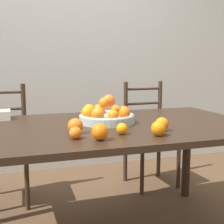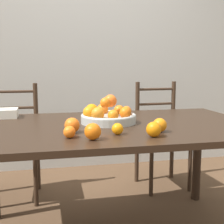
% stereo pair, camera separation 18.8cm
% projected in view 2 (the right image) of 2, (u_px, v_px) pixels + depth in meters
% --- Properties ---
extents(wall_back, '(8.00, 0.06, 2.60)m').
position_uv_depth(wall_back, '(83.00, 51.00, 3.41)').
color(wall_back, beige).
rests_on(wall_back, ground_plane).
extents(dining_table, '(1.79, 1.10, 0.78)m').
position_uv_depth(dining_table, '(115.00, 137.00, 1.97)').
color(dining_table, black).
rests_on(dining_table, ground_plane).
extents(fruit_bowl, '(0.35, 0.35, 0.18)m').
position_uv_depth(fruit_bowl, '(108.00, 115.00, 1.99)').
color(fruit_bowl, '#B2B7B2').
rests_on(fruit_bowl, dining_table).
extents(orange_loose_0, '(0.08, 0.08, 0.08)m').
position_uv_depth(orange_loose_0, '(72.00, 125.00, 1.70)').
color(orange_loose_0, orange).
rests_on(orange_loose_0, dining_table).
extents(orange_loose_1, '(0.08, 0.08, 0.08)m').
position_uv_depth(orange_loose_1, '(160.00, 125.00, 1.72)').
color(orange_loose_1, orange).
rests_on(orange_loose_1, dining_table).
extents(orange_loose_2, '(0.08, 0.08, 0.08)m').
position_uv_depth(orange_loose_2, '(93.00, 131.00, 1.54)').
color(orange_loose_2, orange).
rests_on(orange_loose_2, dining_table).
extents(orange_loose_3, '(0.06, 0.06, 0.06)m').
position_uv_depth(orange_loose_3, '(118.00, 129.00, 1.66)').
color(orange_loose_3, orange).
rests_on(orange_loose_3, dining_table).
extents(orange_loose_4, '(0.06, 0.06, 0.06)m').
position_uv_depth(orange_loose_4, '(69.00, 132.00, 1.58)').
color(orange_loose_4, orange).
rests_on(orange_loose_4, dining_table).
extents(orange_loose_5, '(0.08, 0.08, 0.08)m').
position_uv_depth(orange_loose_5, '(154.00, 129.00, 1.60)').
color(orange_loose_5, orange).
rests_on(orange_loose_5, dining_table).
extents(chair_left, '(0.43, 0.41, 0.99)m').
position_uv_depth(chair_left, '(13.00, 144.00, 2.67)').
color(chair_left, '#382619').
rests_on(chair_left, ground_plane).
extents(chair_right, '(0.45, 0.43, 0.99)m').
position_uv_depth(chair_right, '(161.00, 136.00, 2.95)').
color(chair_right, '#382619').
rests_on(chair_right, ground_plane).
extents(book_stack, '(0.22, 0.16, 0.06)m').
position_uv_depth(book_stack, '(2.00, 113.00, 2.19)').
color(book_stack, silver).
rests_on(book_stack, dining_table).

